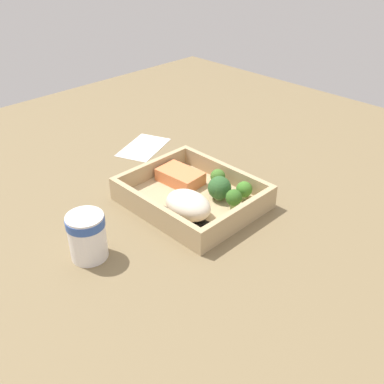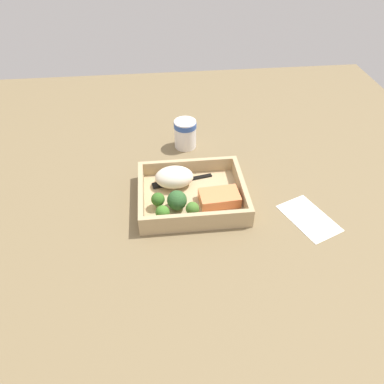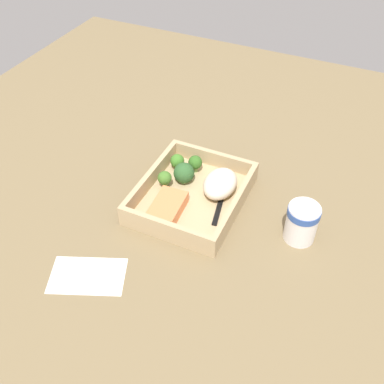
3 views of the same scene
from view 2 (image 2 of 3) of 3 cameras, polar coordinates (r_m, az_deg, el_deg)
The scene contains 12 objects.
ground_plane at distance 95.51cm, azimuth 0.00°, elevation -1.68°, with size 160.00×160.00×2.00cm, color olive.
takeout_tray at distance 94.44cm, azimuth 0.00°, elevation -0.97°, with size 26.38×21.99×1.20cm, color tan.
tray_rim at distance 92.79cm, azimuth 0.00°, elevation 0.19°, with size 26.38×21.99×3.82cm.
salmon_fillet at distance 91.78cm, azimuth 4.19°, elevation -0.91°, with size 9.62×6.12×2.77cm, color #ED814B.
mashed_potatoes at distance 96.04cm, azimuth -2.72°, elevation 2.28°, with size 9.87×7.16×5.14cm, color beige.
broccoli_floret_1 at distance 89.23cm, azimuth -2.30°, elevation -1.29°, with size 4.80×4.80×5.00cm.
broccoli_floret_2 at distance 89.77cm, azimuth -5.21°, elevation -1.17°, with size 3.30×3.30×4.27cm.
broccoli_floret_3 at distance 86.84cm, azimuth -4.51°, elevation -3.16°, with size 3.34×3.34×3.94cm.
broccoli_floret_4 at distance 87.12cm, azimuth 0.08°, elevation -2.60°, with size 3.22×3.22×4.16cm.
fork at distance 98.40cm, azimuth -2.18°, elevation 1.63°, with size 15.82×4.67×0.44cm.
paper_cup at distance 111.76cm, azimuth -1.04°, elevation 9.05°, with size 6.62×6.62×8.54cm.
receipt_slip at distance 94.25cm, azimuth 17.40°, elevation -3.80°, with size 8.80×14.34×0.24cm, color white.
Camera 2 is at (7.52, 70.18, 63.34)cm, focal length 35.00 mm.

